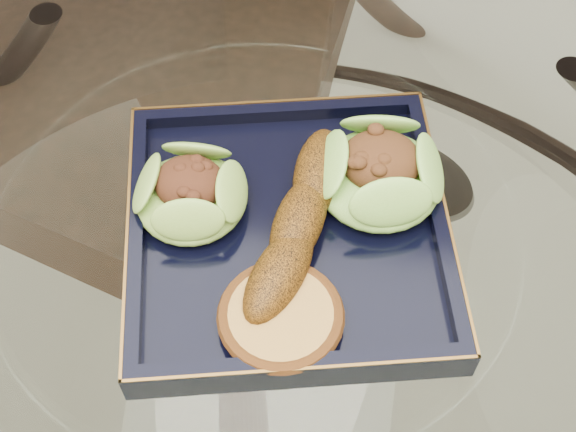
# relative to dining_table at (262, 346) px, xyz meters

# --- Properties ---
(dining_table) EXTENTS (1.13, 1.13, 0.77)m
(dining_table) POSITION_rel_dining_table_xyz_m (0.00, 0.00, 0.00)
(dining_table) COLOR white
(dining_table) RESTS_ON ground
(dining_chair) EXTENTS (0.46, 0.46, 0.94)m
(dining_chair) POSITION_rel_dining_table_xyz_m (-0.19, 0.43, -0.07)
(dining_chair) COLOR #331B11
(dining_chair) RESTS_ON ground
(navy_plate) EXTENTS (0.32, 0.32, 0.02)m
(navy_plate) POSITION_rel_dining_table_xyz_m (0.02, 0.03, 0.17)
(navy_plate) COLOR black
(navy_plate) RESTS_ON dining_table
(lettuce_wrap_left) EXTENTS (0.12, 0.12, 0.03)m
(lettuce_wrap_left) POSITION_rel_dining_table_xyz_m (-0.06, 0.04, 0.20)
(lettuce_wrap_left) COLOR olive
(lettuce_wrap_left) RESTS_ON navy_plate
(lettuce_wrap_right) EXTENTS (0.13, 0.13, 0.04)m
(lettuce_wrap_right) POSITION_rel_dining_table_xyz_m (0.09, 0.08, 0.20)
(lettuce_wrap_right) COLOR #548F29
(lettuce_wrap_right) RESTS_ON navy_plate
(roasted_plantain) EXTENTS (0.07, 0.20, 0.04)m
(roasted_plantain) POSITION_rel_dining_table_xyz_m (0.03, 0.02, 0.20)
(roasted_plantain) COLOR #663A0A
(roasted_plantain) RESTS_ON navy_plate
(crumb_patty) EXTENTS (0.11, 0.11, 0.02)m
(crumb_patty) POSITION_rel_dining_table_xyz_m (0.03, -0.06, 0.19)
(crumb_patty) COLOR gold
(crumb_patty) RESTS_ON navy_plate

